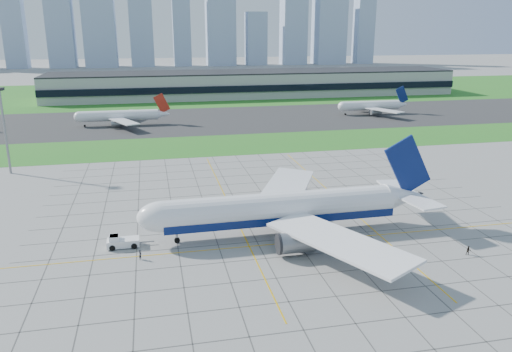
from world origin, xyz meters
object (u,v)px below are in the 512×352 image
Objects in this scene: airliner at (282,209)px; distant_jet_1 at (121,116)px; light_mast at (3,120)px; distant_jet_2 at (372,105)px; crew_near at (140,255)px; crew_far at (468,251)px; pushback_tug at (122,242)px.

distant_jet_1 is (-39.03, 135.62, -1.01)m from airliner.
light_mast is 172.63m from distant_jet_2.
distant_jet_1 reaches higher than crew_near.
crew_far is at bearing -80.22° from crew_near.
pushback_tug is 135.80m from distant_jet_1.
distant_jet_2 is (153.01, 79.07, -11.70)m from light_mast.
pushback_tug reaches higher than crew_far.
airliner reaches higher than crew_near.
light_mast is 80.17m from crew_near.
distant_jet_2 is (52.62, 158.75, 3.57)m from crew_far.
crew_far is at bearing -29.65° from airliner.
airliner reaches higher than crew_far.
light_mast is at bearing -152.67° from distant_jet_2.
airliner is 33.66× the size of crew_near.
crew_near is (-29.37, -6.58, -4.53)m from airliner.
light_mast is at bearing 136.97° from airliner.
crew_far is at bearing -38.44° from light_mast.
pushback_tug is 7.54m from crew_near.
crew_far is (100.40, -79.68, -15.27)m from light_mast.
pushback_tug is (35.11, -61.92, -15.04)m from light_mast.
crew_far is at bearing -108.34° from distant_jet_2.
distant_jet_1 reaches higher than pushback_tug.
crew_far is (32.24, -17.77, -4.58)m from airliner.
crew_near is 62.62m from crew_far.
distant_jet_1 is (-71.26, 153.40, 3.57)m from crew_far.
airliner is at bearing -121.04° from distant_jet_2.
pushback_tug is 5.04× the size of crew_far.
distant_jet_1 is (-5.97, 135.63, 3.35)m from pushback_tug.
light_mast is 0.40× the size of airliner.
pushback_tug is at bearing -87.48° from distant_jet_1.
crew_far is 0.04× the size of distant_jet_2.
light_mast reaches higher than distant_jet_1.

